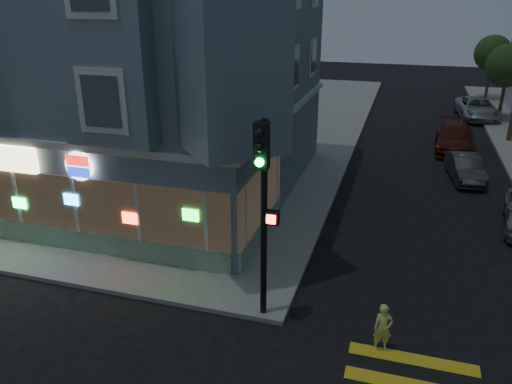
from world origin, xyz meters
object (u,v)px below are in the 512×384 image
at_px(parked_car_b, 465,168).
at_px(parked_car_c, 455,138).
at_px(street_tree_far, 493,53).
at_px(street_tree_near, 508,66).
at_px(running_child, 383,328).
at_px(parked_car_d, 477,108).
at_px(traffic_signal, 263,190).

bearing_deg(parked_car_b, parked_car_c, 84.38).
bearing_deg(parked_car_c, street_tree_far, 80.08).
relative_size(parked_car_b, parked_car_c, 0.73).
relative_size(street_tree_near, parked_car_c, 1.01).
relative_size(running_child, parked_car_b, 0.36).
bearing_deg(street_tree_far, running_child, -100.20).
xyz_separation_m(street_tree_far, parked_car_d, (-1.50, -7.68, -3.18)).
bearing_deg(parked_car_b, street_tree_near, 68.55).
relative_size(parked_car_b, traffic_signal, 0.67).
distance_m(parked_car_b, traffic_signal, 15.66).
bearing_deg(parked_car_b, traffic_signal, -122.55).
distance_m(street_tree_near, parked_car_c, 9.99).
distance_m(parked_car_d, traffic_signal, 29.54).
bearing_deg(traffic_signal, parked_car_b, 64.20).
bearing_deg(street_tree_far, parked_car_b, -98.82).
bearing_deg(parked_car_d, parked_car_c, -108.53).
height_order(parked_car_c, traffic_signal, traffic_signal).
bearing_deg(street_tree_near, parked_car_d, 167.94).
relative_size(street_tree_near, parked_car_b, 1.40).
bearing_deg(parked_car_d, traffic_signal, -111.99).
bearing_deg(parked_car_c, running_child, -96.32).
xyz_separation_m(street_tree_near, traffic_signal, (-9.83, -27.84, 0.04)).
bearing_deg(parked_car_c, street_tree_near, 69.87).
xyz_separation_m(parked_car_d, traffic_signal, (-8.33, -28.16, 3.21)).
relative_size(street_tree_far, traffic_signal, 0.94).
bearing_deg(running_child, parked_car_b, 61.62).
height_order(street_tree_near, parked_car_d, street_tree_near).
height_order(street_tree_far, traffic_signal, traffic_signal).
distance_m(street_tree_near, parked_car_b, 14.75).
distance_m(street_tree_near, running_child, 29.13).
relative_size(street_tree_far, parked_car_d, 0.97).
distance_m(parked_car_b, parked_car_c, 5.21).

